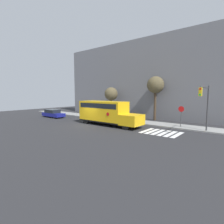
# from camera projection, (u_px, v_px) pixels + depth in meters

# --- Properties ---
(ground_plane) EXTENTS (60.00, 60.00, 0.00)m
(ground_plane) POSITION_uv_depth(u_px,v_px,m) (87.00, 125.00, 23.54)
(ground_plane) COLOR #28282B
(sidewalk_strip) EXTENTS (44.00, 3.00, 0.15)m
(sidewalk_strip) POSITION_uv_depth(u_px,v_px,m) (117.00, 119.00, 28.57)
(sidewalk_strip) COLOR gray
(sidewalk_strip) RESTS_ON ground
(building_backdrop) EXTENTS (32.00, 4.00, 13.69)m
(building_backdrop) POSITION_uv_depth(u_px,v_px,m) (138.00, 80.00, 32.90)
(building_backdrop) COLOR slate
(building_backdrop) RESTS_ON ground
(crosswalk_stripes) EXTENTS (4.00, 3.20, 0.01)m
(crosswalk_stripes) POSITION_uv_depth(u_px,v_px,m) (161.00, 133.00, 19.11)
(crosswalk_stripes) COLOR white
(crosswalk_stripes) RESTS_ON ground
(school_bus) EXTENTS (9.30, 2.57, 3.21)m
(school_bus) POSITION_uv_depth(u_px,v_px,m) (106.00, 112.00, 23.70)
(school_bus) COLOR yellow
(school_bus) RESTS_ON ground
(parked_car) EXTENTS (4.72, 1.81, 1.42)m
(parked_car) POSITION_uv_depth(u_px,v_px,m) (53.00, 113.00, 31.37)
(parked_car) COLOR navy
(parked_car) RESTS_ON ground
(stop_sign) EXTENTS (0.69, 0.10, 2.72)m
(stop_sign) POSITION_uv_depth(u_px,v_px,m) (181.00, 114.00, 21.43)
(stop_sign) COLOR #38383A
(stop_sign) RESTS_ON ground
(traffic_light) EXTENTS (0.28, 3.97, 5.11)m
(traffic_light) POSITION_uv_depth(u_px,v_px,m) (205.00, 101.00, 18.07)
(traffic_light) COLOR #38383A
(traffic_light) RESTS_ON ground
(tree_near_sidewalk) EXTENTS (2.66, 2.66, 6.96)m
(tree_near_sidewalk) POSITION_uv_depth(u_px,v_px,m) (155.00, 86.00, 27.38)
(tree_near_sidewalk) COLOR #423323
(tree_near_sidewalk) RESTS_ON ground
(tree_far_sidewalk) EXTENTS (2.45, 2.45, 5.42)m
(tree_far_sidewalk) POSITION_uv_depth(u_px,v_px,m) (111.00, 94.00, 32.24)
(tree_far_sidewalk) COLOR #423323
(tree_far_sidewalk) RESTS_ON ground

